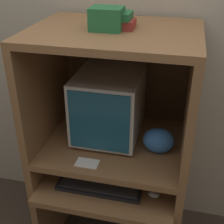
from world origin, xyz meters
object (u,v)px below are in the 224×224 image
object	(u,v)px
mouse	(154,195)
crt_monitor	(109,104)
book_stack	(118,20)
storage_box	(107,19)
keyboard	(99,186)
snack_bag	(159,141)

from	to	relation	value
mouse	crt_monitor	bearing A→B (deg)	140.13
book_stack	storage_box	distance (m)	0.07
storage_box	crt_monitor	bearing A→B (deg)	99.51
book_stack	storage_box	xyz separation A→B (m)	(-0.04, -0.05, 0.01)
crt_monitor	book_stack	xyz separation A→B (m)	(0.06, -0.04, 0.49)
crt_monitor	storage_box	world-z (taller)	storage_box
crt_monitor	storage_box	xyz separation A→B (m)	(0.01, -0.09, 0.50)
crt_monitor	keyboard	world-z (taller)	crt_monitor
keyboard	book_stack	xyz separation A→B (m)	(0.05, 0.23, 0.87)
crt_monitor	snack_bag	world-z (taller)	crt_monitor
crt_monitor	snack_bag	size ratio (longest dim) A/B	2.56
crt_monitor	keyboard	size ratio (longest dim) A/B	0.92
mouse	snack_bag	world-z (taller)	snack_bag
book_stack	crt_monitor	bearing A→B (deg)	144.57
keyboard	mouse	xyz separation A→B (m)	(0.31, 0.00, 0.00)
mouse	book_stack	bearing A→B (deg)	139.20
crt_monitor	book_stack	world-z (taller)	book_stack
crt_monitor	mouse	xyz separation A→B (m)	(0.32, -0.26, -0.38)
keyboard	storage_box	world-z (taller)	storage_box
crt_monitor	snack_bag	bearing A→B (deg)	-18.89
keyboard	mouse	size ratio (longest dim) A/B	7.57
snack_bag	storage_box	size ratio (longest dim) A/B	1.13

